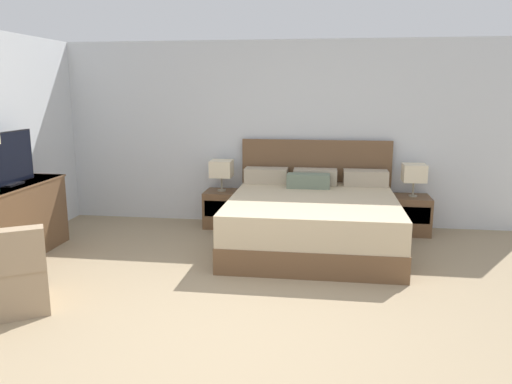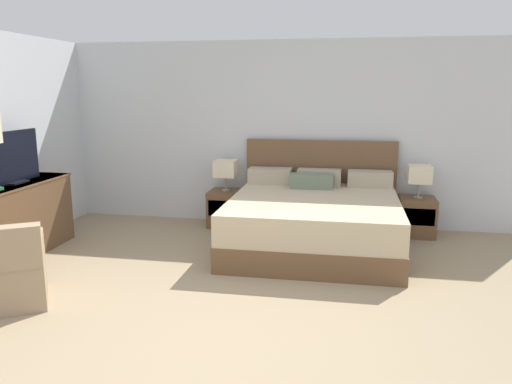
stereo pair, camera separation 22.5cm
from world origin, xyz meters
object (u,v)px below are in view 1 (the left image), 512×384
object	(u,v)px
bed	(313,219)
nightstand_left	(222,208)
dresser	(18,219)
nightstand_right	(412,215)
table_lamp_right	(414,173)
table_lamp_left	(221,169)
armchair_by_window	(4,278)
tv	(8,160)

from	to	relation	value
bed	nightstand_left	bearing A→B (deg)	149.48
nightstand_left	dresser	distance (m)	2.55
nightstand_right	table_lamp_right	world-z (taller)	table_lamp_right
table_lamp_left	armchair_by_window	size ratio (longest dim) A/B	0.45
nightstand_right	dresser	bearing A→B (deg)	-160.85
table_lamp_right	table_lamp_left	bearing A→B (deg)	180.00
table_lamp_right	dresser	bearing A→B (deg)	-160.83
nightstand_right	tv	distance (m)	4.89
nightstand_left	dresser	bearing A→B (deg)	-141.81
nightstand_left	table_lamp_left	distance (m)	0.55
nightstand_left	table_lamp_left	world-z (taller)	table_lamp_left
dresser	armchair_by_window	bearing A→B (deg)	-61.44
tv	dresser	bearing A→B (deg)	92.17
nightstand_left	tv	bearing A→B (deg)	-140.60
table_lamp_right	dresser	xyz separation A→B (m)	(-4.53, -1.57, -0.37)
nightstand_right	armchair_by_window	size ratio (longest dim) A/B	0.52
table_lamp_right	tv	world-z (taller)	tv
table_lamp_right	tv	size ratio (longest dim) A/B	0.50
nightstand_right	table_lamp_right	size ratio (longest dim) A/B	1.17
table_lamp_right	nightstand_left	bearing A→B (deg)	-179.97
tv	nightstand_left	bearing A→B (deg)	39.40
table_lamp_left	nightstand_right	bearing A→B (deg)	-0.03
table_lamp_right	armchair_by_window	world-z (taller)	table_lamp_right
tv	armchair_by_window	bearing A→B (deg)	-60.24
bed	armchair_by_window	size ratio (longest dim) A/B	2.22
table_lamp_left	dresser	bearing A→B (deg)	-141.79
nightstand_left	table_lamp_left	bearing A→B (deg)	90.00
nightstand_right	tv	world-z (taller)	tv
nightstand_left	armchair_by_window	xyz separation A→B (m)	(-1.29, -2.88, 0.04)
nightstand_right	table_lamp_left	xyz separation A→B (m)	(-2.53, 0.00, 0.55)
nightstand_right	armchair_by_window	distance (m)	4.78
tv	armchair_by_window	xyz separation A→B (m)	(0.71, -1.24, -0.83)
bed	table_lamp_right	world-z (taller)	bed
nightstand_left	armchair_by_window	world-z (taller)	armchair_by_window
nightstand_right	dresser	world-z (taller)	dresser
dresser	armchair_by_window	world-z (taller)	dresser
nightstand_left	tv	size ratio (longest dim) A/B	0.58
nightstand_left	dresser	world-z (taller)	dresser
bed	table_lamp_right	bearing A→B (deg)	30.54
bed	tv	size ratio (longest dim) A/B	2.49
nightstand_left	bed	bearing A→B (deg)	-30.52
nightstand_left	nightstand_right	bearing A→B (deg)	0.00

